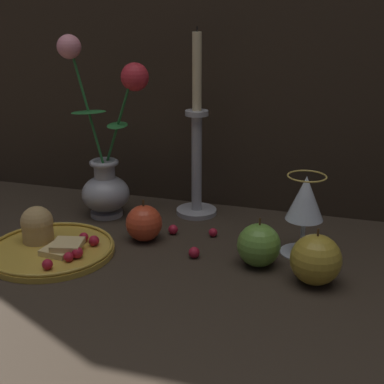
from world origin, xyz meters
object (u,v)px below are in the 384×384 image
vase (106,163)px  apple_near_glass (144,223)px  candlestick (197,155)px  apple_at_table_edge (259,245)px  apple_beside_vase (316,260)px  wine_glass (305,202)px  plate_with_pastries (49,243)px

vase → apple_near_glass: size_ratio=4.55×
candlestick → apple_at_table_edge: 0.27m
apple_beside_vase → apple_near_glass: bearing=167.0°
apple_beside_vase → candlestick: bearing=138.7°
candlestick → apple_near_glass: 0.19m
vase → apple_at_table_edge: 0.37m
candlestick → apple_beside_vase: candlestick is taller
wine_glass → vase: bearing=171.0°
apple_beside_vase → wine_glass: bearing=106.5°
apple_beside_vase → vase: bearing=158.8°
plate_with_pastries → apple_at_table_edge: apple_at_table_edge is taller
plate_with_pastries → candlestick: (0.20, 0.26, 0.11)m
wine_glass → apple_at_table_edge: 0.11m
vase → plate_with_pastries: size_ratio=1.64×
candlestick → apple_at_table_edge: size_ratio=4.43×
apple_beside_vase → apple_at_table_edge: 0.10m
apple_beside_vase → plate_with_pastries: bearing=-177.0°
plate_with_pastries → apple_at_table_edge: (0.36, 0.06, 0.02)m
apple_at_table_edge → vase: bearing=158.5°
apple_beside_vase → apple_near_glass: size_ratio=1.16×
vase → apple_near_glass: vase is taller
vase → plate_with_pastries: 0.22m
wine_glass → apple_at_table_edge: (-0.06, -0.07, -0.06)m
apple_near_glass → apple_beside_vase: bearing=-13.0°
candlestick → apple_at_table_edge: (0.17, -0.20, -0.09)m
apple_beside_vase → apple_at_table_edge: apple_beside_vase is taller
vase → apple_near_glass: (0.12, -0.10, -0.08)m
vase → candlestick: bearing=19.9°
apple_near_glass → apple_at_table_edge: size_ratio=0.94×
vase → candlestick: candlestick is taller
wine_glass → apple_beside_vase: wine_glass is taller
plate_with_pastries → apple_beside_vase: (0.46, 0.02, 0.02)m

